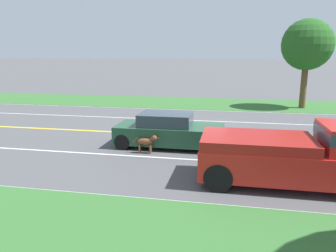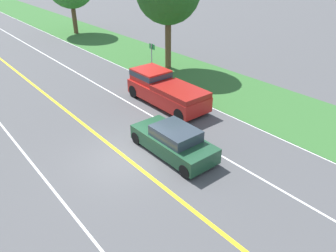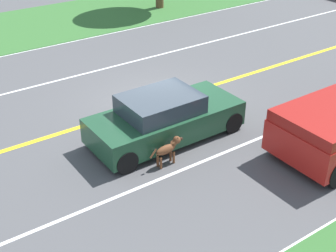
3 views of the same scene
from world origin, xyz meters
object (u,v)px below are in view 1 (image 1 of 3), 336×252
(dog, at_px, (147,142))
(roadside_tree_left_near, at_px, (307,45))
(ego_car, at_px, (169,131))
(pickup_truck, at_px, (308,154))

(dog, distance_m, roadside_tree_left_near, 15.05)
(ego_car, height_order, dog, ego_car)
(dog, height_order, pickup_truck, pickup_truck)
(dog, bearing_deg, pickup_truck, 64.97)
(ego_car, height_order, pickup_truck, pickup_truck)
(roadside_tree_left_near, bearing_deg, ego_car, -33.35)
(dog, height_order, roadside_tree_left_near, roadside_tree_left_near)
(dog, bearing_deg, roadside_tree_left_near, 143.85)
(ego_car, xyz_separation_m, dog, (1.11, -0.64, -0.19))
(pickup_truck, bearing_deg, roadside_tree_left_near, 169.57)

